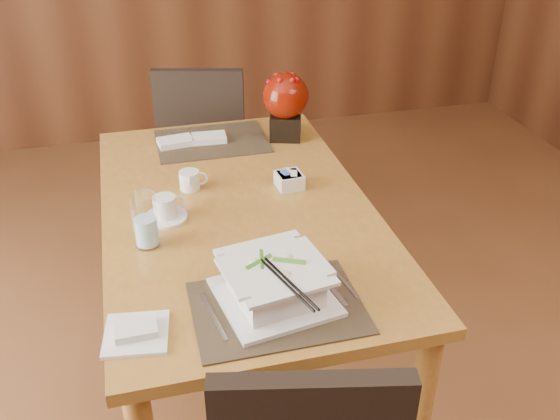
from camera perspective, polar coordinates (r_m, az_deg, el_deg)
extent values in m
cube|color=#A3712D|center=(2.13, -3.87, -0.20)|extent=(0.90, 1.50, 0.04)
cylinder|color=#A3712D|center=(2.90, -13.87, -0.74)|extent=(0.07, 0.07, 0.71)
cylinder|color=#A3712D|center=(2.98, 1.18, 1.19)|extent=(0.07, 0.07, 0.71)
cube|color=black|center=(1.68, -0.24, -8.90)|extent=(0.45, 0.33, 0.01)
cube|color=black|center=(2.61, -6.23, 6.28)|extent=(0.45, 0.33, 0.01)
cube|color=white|center=(1.70, -0.49, -8.09)|extent=(0.33, 0.33, 0.01)
cube|color=white|center=(1.67, -0.50, -6.61)|extent=(0.24, 0.24, 0.10)
cylinder|color=#D4C072|center=(1.67, -0.50, -6.54)|extent=(0.19, 0.19, 0.08)
cylinder|color=white|center=(2.09, -10.39, -0.64)|extent=(0.14, 0.14, 0.01)
cylinder|color=white|center=(2.07, -10.49, 0.31)|extent=(0.09, 0.09, 0.07)
cylinder|color=black|center=(2.05, -10.57, 1.05)|extent=(0.07, 0.07, 0.01)
cylinder|color=white|center=(1.92, -12.23, -0.94)|extent=(0.10, 0.10, 0.18)
cube|color=white|center=(2.23, 0.86, 2.73)|extent=(0.10, 0.10, 0.05)
cube|color=black|center=(2.61, 0.50, 7.70)|extent=(0.16, 0.16, 0.10)
sphere|color=maroon|center=(2.56, 0.52, 10.38)|extent=(0.19, 0.19, 0.19)
cube|color=white|center=(1.64, -13.00, -10.98)|extent=(0.18, 0.18, 0.01)
cube|color=black|center=(3.26, -6.64, 5.30)|extent=(0.53, 0.53, 0.06)
cube|color=black|center=(2.97, -7.34, 8.26)|extent=(0.41, 0.15, 0.47)
cylinder|color=black|center=(3.51, -3.19, 3.16)|extent=(0.03, 0.03, 0.41)
cylinder|color=black|center=(3.19, -3.52, 0.17)|extent=(0.03, 0.03, 0.41)
cylinder|color=black|center=(3.55, -9.01, 3.13)|extent=(0.03, 0.03, 0.41)
cylinder|color=black|center=(3.24, -9.89, 0.18)|extent=(0.03, 0.03, 0.41)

